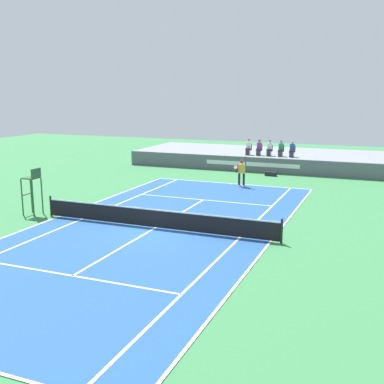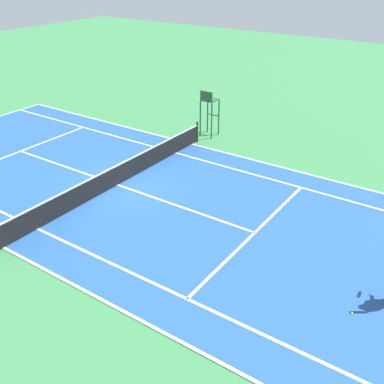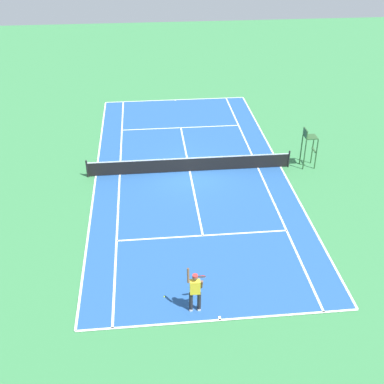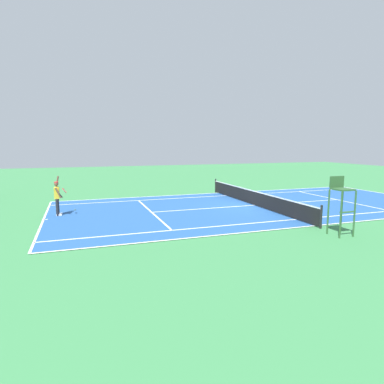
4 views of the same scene
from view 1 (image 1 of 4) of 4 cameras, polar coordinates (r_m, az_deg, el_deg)
The scene contains 14 objects.
ground_plane at distance 22.42m, azimuth -4.44°, elevation -4.37°, with size 80.00×80.00×0.00m, color #387F47.
court at distance 22.42m, azimuth -4.44°, elevation -4.35°, with size 11.08×23.88×0.03m.
net at distance 22.28m, azimuth -4.47°, elevation -3.08°, with size 11.98×0.10×1.07m.
barrier_wall at distance 38.23m, azimuth 7.19°, elevation 3.27°, with size 21.69×0.25×1.20m.
bleacher_platform at distance 42.17m, azimuth 8.64°, elevation 4.03°, with size 21.69×7.95×1.20m, color gray.
spectator_seated_0 at distance 39.46m, azimuth 6.78°, elevation 5.32°, with size 0.44×0.60×1.27m.
spectator_seated_1 at distance 39.24m, azimuth 8.02°, elevation 5.25°, with size 0.44×0.60×1.27m.
spectator_seated_2 at distance 39.04m, azimuth 9.25°, elevation 5.18°, with size 0.44×0.60×1.27m.
spectator_seated_3 at distance 38.85m, azimuth 10.59°, elevation 5.10°, with size 0.44×0.60×1.27m.
spectator_seated_4 at distance 38.68m, azimuth 11.90°, elevation 5.02°, with size 0.44×0.60×1.27m.
tennis_player at distance 32.14m, azimuth 5.94°, elevation 2.39°, with size 0.77×0.62×2.08m.
tennis_ball at distance 31.22m, azimuth 7.54°, elevation 0.27°, with size 0.07×0.07×0.07m, color #D1E533.
umpire_chair at distance 25.91m, azimuth -18.57°, elevation 0.79°, with size 0.77×0.77×2.44m.
equipment_bag at distance 36.70m, azimuth 9.40°, elevation 2.15°, with size 0.93×0.42×0.32m.
Camera 1 is at (9.67, -19.23, 6.26)m, focal length 44.55 mm.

